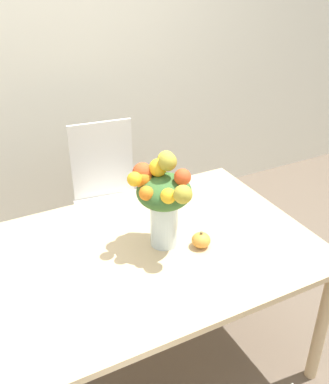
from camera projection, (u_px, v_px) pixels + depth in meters
The scene contains 6 objects.
ground_plane at pixel (151, 359), 2.39m from camera, with size 12.00×12.00×0.00m, color brown.
wall_back at pixel (45, 45), 2.90m from camera, with size 8.00×0.06×2.70m.
dining_table at pixel (149, 262), 2.07m from camera, with size 1.49×1.05×0.74m.
flower_vase at pixel (163, 196), 1.93m from camera, with size 0.28×0.33×0.45m.
pumpkin at pixel (201, 240), 2.02m from camera, with size 0.09×0.09×0.08m.
dining_chair_near_window at pixel (109, 199), 2.86m from camera, with size 0.47×0.47×0.98m.
Camera 1 is at (-0.69, -1.48, 1.96)m, focal length 42.00 mm.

